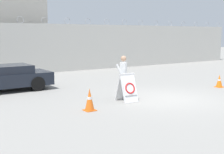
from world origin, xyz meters
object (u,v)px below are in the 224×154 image
object	(u,v)px
barricade_sign	(128,88)
traffic_cone_near	(90,100)
parked_car_front_coupe	(4,78)
traffic_cone_mid	(219,81)
security_guard	(123,75)

from	to	relation	value
barricade_sign	traffic_cone_near	xyz separation A→B (m)	(-2.01, -0.47, -0.17)
barricade_sign	parked_car_front_coupe	bearing A→B (deg)	127.59
barricade_sign	traffic_cone_mid	xyz separation A→B (m)	(5.84, 0.06, -0.24)
traffic_cone_near	traffic_cone_mid	xyz separation A→B (m)	(7.86, 0.53, -0.07)
barricade_sign	security_guard	distance (m)	0.75
traffic_cone_near	traffic_cone_mid	size ratio (longest dim) A/B	1.23
security_guard	traffic_cone_mid	size ratio (longest dim) A/B	2.79
barricade_sign	traffic_cone_near	bearing A→B (deg)	-163.61
barricade_sign	parked_car_front_coupe	world-z (taller)	parked_car_front_coupe
traffic_cone_near	parked_car_front_coupe	size ratio (longest dim) A/B	0.18
security_guard	traffic_cone_near	distance (m)	2.53
barricade_sign	traffic_cone_near	world-z (taller)	barricade_sign
barricade_sign	traffic_cone_mid	size ratio (longest dim) A/B	1.76
traffic_cone_near	parked_car_front_coupe	distance (m)	5.72
barricade_sign	security_guard	xyz separation A→B (m)	(0.21, 0.57, 0.44)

